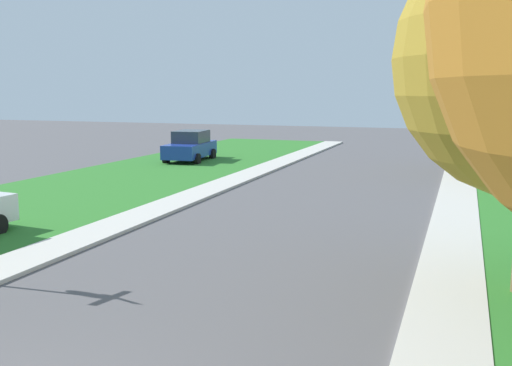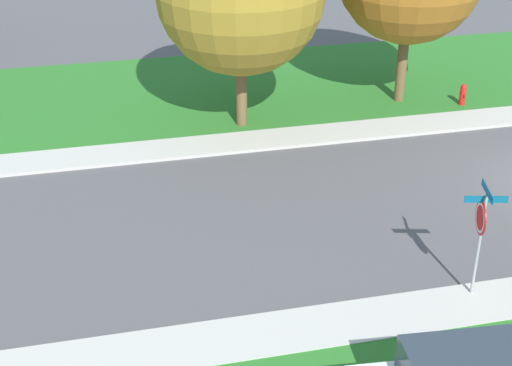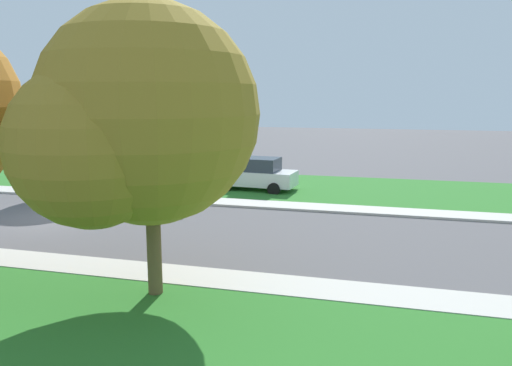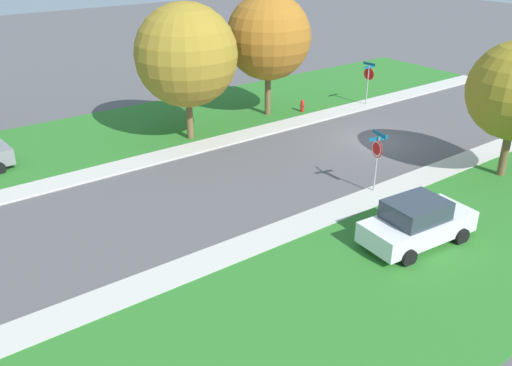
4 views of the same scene
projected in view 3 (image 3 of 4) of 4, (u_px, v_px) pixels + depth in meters
The scene contains 8 objects.
ground_plane at pixel (46, 219), 20.12m from camera, with size 120.00×120.00×0.00m, color #565456.
sidewalk_east at pixel (327, 290), 12.64m from camera, with size 1.40×56.00×0.10m, color beige.
sidewalk_west at pixel (352, 209), 21.59m from camera, with size 1.40×56.00×0.10m, color beige.
lawn_west at pixel (358, 190), 26.07m from camera, with size 8.00×56.00×0.08m, color #2D7528.
stop_sign_far_corner at pixel (195, 163), 22.71m from camera, with size 0.90×0.90×2.77m.
car_white_across_road at pixel (256, 174), 26.00m from camera, with size 2.31×4.44×1.76m.
tree_sidewalk_far at pixel (135, 122), 11.43m from camera, with size 5.66×5.26×7.18m.
tree_corner_large at pixel (98, 116), 25.87m from camera, with size 4.66×4.33×6.21m.
Camera 3 is at (16.73, 13.27, 4.98)m, focal length 34.56 mm.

